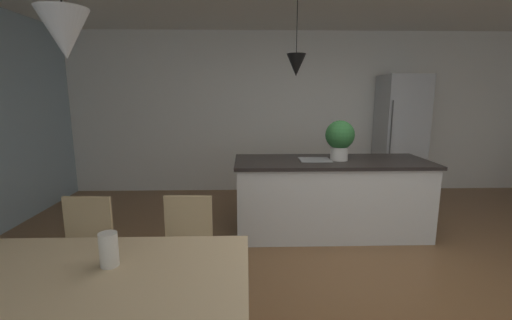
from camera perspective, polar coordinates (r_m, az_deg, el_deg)
The scene contains 11 objects.
ground_plane at distance 3.32m, azimuth 18.58°, elevation -20.10°, with size 10.00×8.40×0.04m, color brown.
wall_back_kitchen at distance 6.02m, azimuth 8.69°, elevation 7.76°, with size 10.00×0.12×2.70m, color white.
dining_table at distance 2.06m, azimuth -28.06°, elevation -18.71°, with size 1.76×1.02×0.74m.
chair_far_right at distance 2.78m, azimuth -11.67°, elevation -14.49°, with size 0.42×0.42×0.87m.
chair_far_left at distance 3.02m, azimuth -27.06°, elevation -13.41°, with size 0.42×0.42×0.87m.
kitchen_island at distance 4.22m, azimuth 12.27°, elevation -5.87°, with size 2.28×0.87×0.91m.
refrigerator at distance 6.11m, azimuth 22.88°, elevation 3.66°, with size 0.67×0.67×1.97m.
pendant_over_table at distance 1.88m, azimuth -29.35°, elevation 17.93°, with size 0.23×0.23×0.89m.
pendant_over_island_main at distance 3.98m, azimuth 6.73°, elevation 15.51°, with size 0.22×0.22×0.84m.
potted_plant_on_island at distance 4.10m, azimuth 13.83°, elevation 3.66°, with size 0.34×0.34×0.47m.
vase_on_dining_table at distance 2.05m, azimuth -23.38°, elevation -13.56°, with size 0.10×0.10×0.19m.
Camera 1 is at (-1.07, -2.66, 1.65)m, focal length 23.94 mm.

